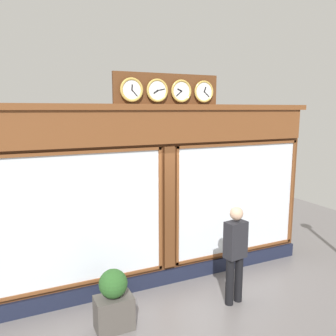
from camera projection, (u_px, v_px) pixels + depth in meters
name	position (u px, v px, depth m)	size (l,w,h in m)	color
shop_facade	(165.00, 195.00, 6.39)	(6.27, 0.42, 3.87)	#5B3319
pedestrian	(235.00, 251.00, 5.74)	(0.39, 0.27, 1.69)	black
planter_box	(114.00, 313.00, 5.15)	(0.56, 0.36, 0.52)	#4C4742
planter_shrub	(113.00, 284.00, 5.07)	(0.43, 0.43, 0.43)	#285623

